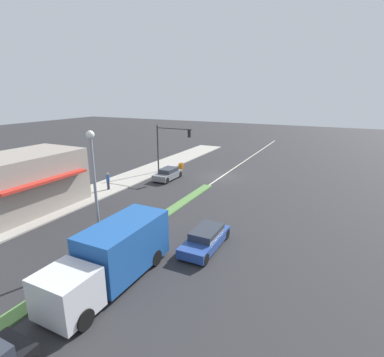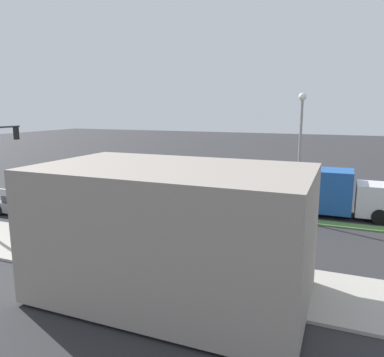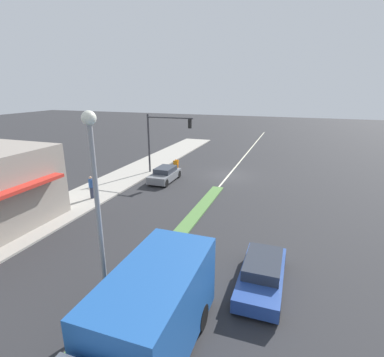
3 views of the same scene
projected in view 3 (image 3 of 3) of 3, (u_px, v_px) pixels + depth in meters
ground_plane at (133, 290)px, 12.48m from camera, size 160.00×160.00×0.00m
lane_marking_center at (229, 175)px, 28.71m from camera, size 0.16×60.00×0.01m
traffic_signal_main at (162, 134)px, 28.01m from camera, size 4.59×0.34×5.60m
street_lamp at (97, 197)px, 9.50m from camera, size 0.44×0.44×7.37m
pedestrian at (91, 187)px, 22.22m from camera, size 0.34×0.34×1.71m
warning_aframe_sign at (176, 164)px, 31.18m from camera, size 0.45×0.53×0.84m
delivery_truck at (143, 330)px, 8.54m from camera, size 2.44×7.50×2.87m
suv_grey at (165, 175)px, 26.75m from camera, size 1.74×3.82×1.26m
coupe_blue at (262, 273)px, 12.60m from camera, size 1.75×4.40×1.23m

